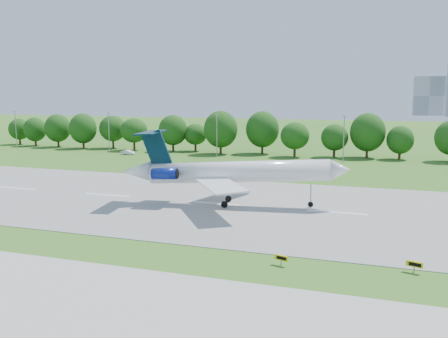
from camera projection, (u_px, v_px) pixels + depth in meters
ground at (139, 248)px, 58.33m from camera, size 600.00×600.00×0.00m
runway at (213, 203)px, 81.68m from camera, size 400.00×45.00×0.08m
taxiway at (34, 310)px, 41.50m from camera, size 400.00×23.00×0.08m
tree_line at (294, 135)px, 143.37m from camera, size 288.40×8.40×10.40m
light_poles at (278, 137)px, 134.81m from camera, size 175.90×0.25×12.19m
airliner at (227, 171)px, 79.76m from camera, size 36.55×26.30×12.08m
taxi_sign_centre at (281, 258)px, 52.19m from camera, size 1.55×0.63×1.10m
taxi_sign_right at (414, 264)px, 50.07m from camera, size 1.64×0.70×1.17m
service_vehicle_a at (128, 152)px, 147.34m from camera, size 4.04×1.43×1.33m
service_vehicle_b at (129, 151)px, 151.37m from camera, size 3.42×1.77×1.11m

